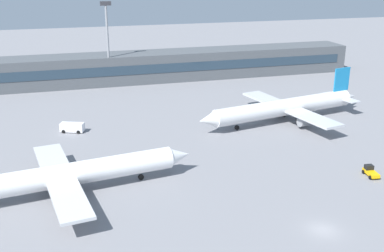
{
  "coord_description": "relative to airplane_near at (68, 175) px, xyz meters",
  "views": [
    {
      "loc": [
        -33.68,
        -50.23,
        35.41
      ],
      "look_at": [
        -7.74,
        40.0,
        3.0
      ],
      "focal_mm": 43.82,
      "sensor_mm": 36.0,
      "label": 1
    }
  ],
  "objects": [
    {
      "name": "ground_plane",
      "position": [
        33.94,
        18.48,
        -3.25
      ],
      "size": [
        400.0,
        400.0,
        0.0
      ],
      "primitive_type": "plane",
      "color": "gray"
    },
    {
      "name": "terminal_building",
      "position": [
        33.94,
        74.3,
        1.25
      ],
      "size": [
        123.58,
        12.13,
        9.0
      ],
      "color": "#4C5156",
      "rests_on": "ground_plane"
    },
    {
      "name": "airplane_near",
      "position": [
        0.0,
        0.0,
        0.0
      ],
      "size": [
        43.12,
        30.31,
        10.68
      ],
      "color": "white",
      "rests_on": "ground_plane"
    },
    {
      "name": "airplane_mid",
      "position": [
        50.38,
        24.05,
        0.18
      ],
      "size": [
        45.28,
        31.97,
        11.27
      ],
      "color": "silver",
      "rests_on": "ground_plane"
    },
    {
      "name": "baggage_tug_yellow",
      "position": [
        51.52,
        -7.83,
        -2.46
      ],
      "size": [
        2.2,
        3.76,
        1.75
      ],
      "color": "#F2B20C",
      "rests_on": "ground_plane"
    },
    {
      "name": "service_van_white",
      "position": [
        1.82,
        30.29,
        -2.14
      ],
      "size": [
        5.57,
        3.81,
        2.08
      ],
      "color": "white",
      "rests_on": "ground_plane"
    },
    {
      "name": "floodlight_tower_west",
      "position": [
        14.79,
        69.63,
        11.45
      ],
      "size": [
        3.2,
        0.8,
        25.38
      ],
      "color": "gray",
      "rests_on": "ground_plane"
    }
  ]
}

